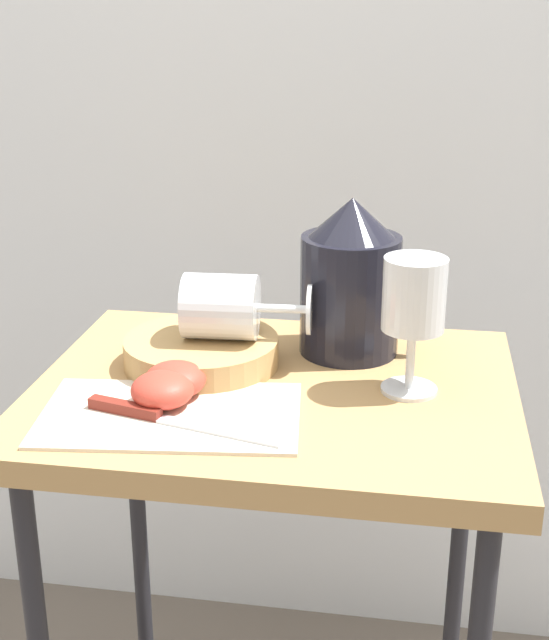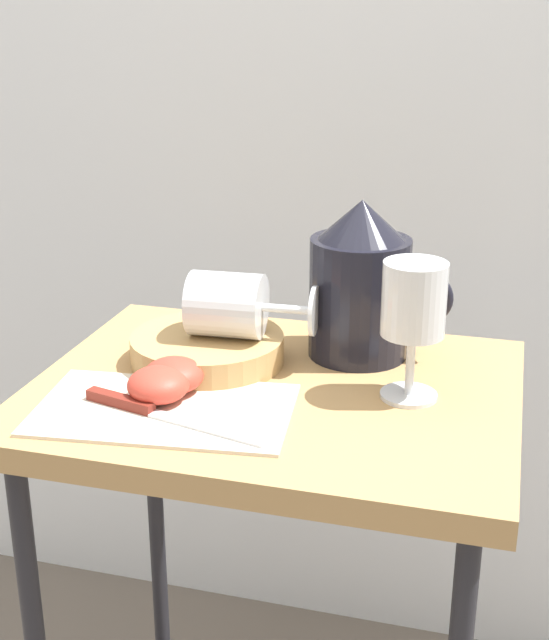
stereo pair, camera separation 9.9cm
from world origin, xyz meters
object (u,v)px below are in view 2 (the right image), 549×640
object	(u,v)px
wine_glass_tipped_near	(230,305)
pitcher	(360,294)
apple_half_left	(158,385)
table	(274,447)
knife	(147,409)
basket_tray	(207,349)
apple_half_right	(174,375)
wine_glass_upright	(414,307)

from	to	relation	value
wine_glass_tipped_near	pitcher	bearing A→B (deg)	25.14
apple_half_left	table	bearing A→B (deg)	36.71
apple_half_left	pitcher	bearing A→B (deg)	47.14
pitcher	knife	world-z (taller)	pitcher
basket_tray	apple_half_right	size ratio (longest dim) A/B	2.72
table	apple_half_right	bearing A→B (deg)	-152.86
basket_tray	wine_glass_tipped_near	world-z (taller)	wine_glass_tipped_near
pitcher	basket_tray	bearing A→B (deg)	-156.56
apple_half_left	apple_half_right	xyz separation A→B (m)	(0.01, 0.03, 0.00)
table	wine_glass_upright	size ratio (longest dim) A/B	4.59
pitcher	apple_half_left	distance (m)	0.28
pitcher	apple_half_left	xyz separation A→B (m)	(-0.19, -0.20, -0.06)
apple_half_right	apple_half_left	bearing A→B (deg)	-102.47
apple_half_left	basket_tray	bearing A→B (deg)	84.32
pitcher	knife	size ratio (longest dim) A/B	0.89
basket_tray	pitcher	xyz separation A→B (m)	(0.17, 0.07, 0.06)
wine_glass_upright	table	bearing A→B (deg)	-176.90
basket_tray	knife	bearing A→B (deg)	-94.64
apple_half_right	knife	bearing A→B (deg)	-96.24
wine_glass_tipped_near	apple_half_right	distance (m)	0.12
table	pitcher	world-z (taller)	pitcher
knife	apple_half_left	bearing A→B (deg)	89.37
wine_glass_upright	knife	world-z (taller)	wine_glass_upright
table	wine_glass_tipped_near	bearing A→B (deg)	143.94
table	wine_glass_tipped_near	distance (m)	0.18
table	wine_glass_tipped_near	world-z (taller)	wine_glass_tipped_near
pitcher	wine_glass_tipped_near	bearing A→B (deg)	-154.86
basket_tray	knife	xyz separation A→B (m)	(-0.01, -0.16, -0.01)
apple_half_right	knife	world-z (taller)	apple_half_right
pitcher	wine_glass_tipped_near	xyz separation A→B (m)	(-0.15, -0.07, -0.01)
apple_half_left	apple_half_right	size ratio (longest dim) A/B	1.00
basket_tray	apple_half_left	distance (m)	0.13
basket_tray	apple_half_right	xyz separation A→B (m)	(-0.01, -0.10, 0.01)
basket_tray	wine_glass_upright	world-z (taller)	wine_glass_upright
wine_glass_tipped_near	apple_half_left	bearing A→B (deg)	-107.01
wine_glass_upright	wine_glass_tipped_near	world-z (taller)	wine_glass_upright
table	pitcher	size ratio (longest dim) A/B	3.67
apple_half_left	knife	bearing A→B (deg)	-90.63
wine_glass_upright	apple_half_left	distance (m)	0.29
basket_tray	wine_glass_tipped_near	size ratio (longest dim) A/B	1.20
wine_glass_upright	wine_glass_tipped_near	size ratio (longest dim) A/B	1.01
table	basket_tray	bearing A→B (deg)	155.91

